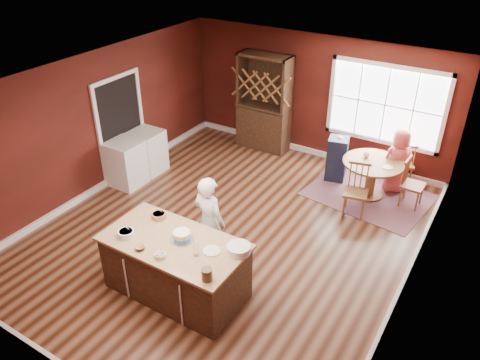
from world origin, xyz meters
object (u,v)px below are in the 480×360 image
(layer_cake, at_px, (182,236))
(chair_east, at_px, (413,183))
(kitchen_island, at_px, (176,268))
(toddler, at_px, (343,143))
(seated_woman, at_px, (398,161))
(chair_south, at_px, (356,191))
(washer, at_px, (126,163))
(chair_north, at_px, (403,162))
(baker, at_px, (209,222))
(dryer, at_px, (147,151))
(high_chair, at_px, (337,158))
(hutch, at_px, (264,103))
(dining_table, at_px, (372,172))

(layer_cake, relative_size, chair_east, 0.34)
(kitchen_island, height_order, toddler, toddler)
(seated_woman, bearing_deg, layer_cake, 29.33)
(chair_south, relative_size, washer, 1.09)
(layer_cake, relative_size, chair_north, 0.36)
(washer, bearing_deg, baker, -21.77)
(toddler, relative_size, washer, 0.28)
(washer, distance_m, dryer, 0.64)
(chair_north, bearing_deg, high_chair, -2.77)
(chair_south, bearing_deg, layer_cake, -127.15)
(layer_cake, relative_size, seated_woman, 0.25)
(chair_east, distance_m, chair_north, 0.86)
(baker, distance_m, hutch, 4.29)
(chair_north, height_order, washer, chair_north)
(high_chair, height_order, washer, high_chair)
(baker, relative_size, seated_woman, 1.19)
(chair_east, bearing_deg, washer, 115.68)
(baker, bearing_deg, hutch, -65.95)
(baker, relative_size, chair_north, 1.68)
(dining_table, xyz_separation_m, high_chair, (-0.81, 0.27, -0.05))
(chair_south, xyz_separation_m, dryer, (-4.31, -0.72, -0.05))
(seated_woman, height_order, hutch, hutch)
(kitchen_island, relative_size, toddler, 7.89)
(dining_table, relative_size, toddler, 4.43)
(dining_table, bearing_deg, layer_cake, -110.47)
(chair_south, distance_m, chair_north, 1.66)
(chair_south, xyz_separation_m, hutch, (-2.79, 1.58, 0.59))
(chair_north, relative_size, dryer, 1.02)
(baker, distance_m, chair_north, 4.52)
(kitchen_island, height_order, baker, baker)
(chair_north, relative_size, hutch, 0.43)
(seated_woman, height_order, washer, seated_woman)
(baker, xyz_separation_m, layer_cake, (0.03, -0.69, 0.20))
(dining_table, relative_size, chair_east, 1.19)
(baker, bearing_deg, chair_south, -114.39)
(toddler, xyz_separation_m, washer, (-3.60, -2.49, -0.34))
(chair_north, bearing_deg, seated_woman, 57.15)
(baker, bearing_deg, layer_cake, 98.29)
(dining_table, distance_m, chair_north, 0.91)
(chair_south, relative_size, hutch, 0.46)
(dining_table, bearing_deg, toddler, 154.98)
(dining_table, bearing_deg, hutch, 164.12)
(baker, bearing_deg, chair_east, -118.31)
(washer, bearing_deg, toddler, 34.65)
(dining_table, height_order, baker, baker)
(dining_table, xyz_separation_m, toddler, (-0.75, 0.35, 0.28))
(layer_cake, xyz_separation_m, hutch, (-1.34, 4.77, 0.11))
(toddler, height_order, washer, toddler)
(toddler, height_order, hutch, hutch)
(chair_north, xyz_separation_m, hutch, (-3.21, -0.02, 0.63))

